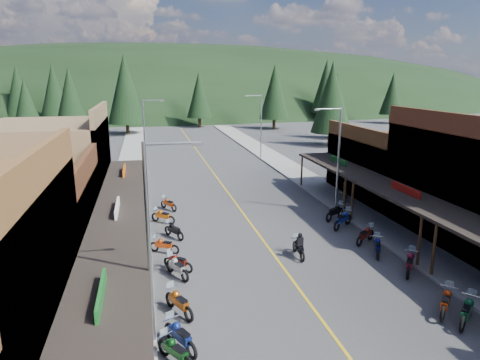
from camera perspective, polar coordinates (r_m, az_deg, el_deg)
ground at (r=24.61m, az=5.30°, el=-10.93°), size 220.00×220.00×0.00m
centerline at (r=43.07m, az=-2.83°, el=-0.03°), size 0.15×90.00×0.01m
sidewalk_west at (r=42.51m, az=-14.47°, el=-0.55°), size 3.40×94.00×0.15m
sidewalk_east at (r=45.29m, az=8.08°, el=0.62°), size 3.40×94.00×0.15m
shop_west_2 at (r=25.12m, az=-27.56°, el=-5.76°), size 10.90×9.00×6.20m
shop_west_3 at (r=33.91m, az=-23.81°, el=1.11°), size 10.90×10.20×8.20m
shop_east_2 at (r=31.70m, az=28.89°, el=-0.25°), size 10.90×9.00×8.20m
shop_east_3 at (r=39.37m, az=19.58°, el=1.64°), size 10.90×10.20×6.20m
streetlight_0 at (r=16.30m, az=-11.58°, el=-7.33°), size 2.16×0.18×8.00m
streetlight_1 at (r=43.63m, az=-12.44°, el=5.80°), size 2.16×0.18×8.00m
streetlight_2 at (r=32.92m, az=12.78°, el=3.28°), size 2.16×0.18×8.00m
streetlight_3 at (r=53.43m, az=2.68°, el=7.51°), size 2.16×0.18×8.00m
ridge_hill at (r=156.73m, az=-10.14°, el=9.78°), size 310.00×140.00×60.00m
pine_1 at (r=92.85m, az=-23.55°, el=10.76°), size 5.88×5.88×12.50m
pine_2 at (r=79.33m, az=-15.04°, el=11.65°), size 6.72×6.72×14.00m
pine_3 at (r=88.02m, az=-5.48°, el=11.22°), size 5.04×5.04×11.00m
pine_4 at (r=85.06m, az=4.63°, el=11.66°), size 5.88×5.88×12.50m
pine_5 at (r=101.89m, az=11.42°, el=12.20°), size 6.72×6.72×14.00m
pine_6 at (r=100.46m, az=19.65°, el=10.81°), size 5.04×5.04×11.00m
pine_7 at (r=100.44m, az=-27.47°, el=10.51°), size 5.88×5.88×12.50m
pine_8 at (r=63.19m, az=-26.57°, el=8.44°), size 4.48×4.48×10.00m
pine_9 at (r=73.25m, az=12.71°, el=10.38°), size 4.93×4.93×10.80m
pine_10 at (r=72.16m, az=-21.66°, el=10.04°), size 5.38×5.38×11.60m
pine_11 at (r=65.19m, az=12.14°, el=10.75°), size 5.82×5.82×12.40m
bike_west_4 at (r=16.81m, az=-8.60°, el=-21.56°), size 1.68×2.04×1.15m
bike_west_5 at (r=17.50m, az=-8.00°, el=-19.74°), size 1.64×2.29×1.25m
bike_west_6 at (r=19.65m, az=-8.15°, el=-15.74°), size 1.62×2.27×1.24m
bike_west_7 at (r=22.90m, az=-8.39°, el=-11.34°), size 1.56×2.18×1.19m
bike_west_8 at (r=23.64m, az=-8.27°, el=-10.64°), size 1.80×1.77×1.08m
bike_west_9 at (r=25.91m, az=-10.09°, el=-8.48°), size 1.95×1.50×1.08m
bike_west_10 at (r=28.12m, az=-8.80°, el=-6.59°), size 1.57×1.99×1.11m
bike_west_11 at (r=31.02m, az=-10.23°, el=-4.67°), size 1.93×1.76×1.13m
bike_west_12 at (r=33.93m, az=-9.51°, el=-3.08°), size 1.57×1.92×1.08m
bike_east_4 at (r=21.11m, az=28.03°, el=-15.07°), size 2.19×1.99×1.27m
bike_east_5 at (r=21.52m, az=25.76°, el=-14.30°), size 2.05×2.03×1.24m
bike_east_6 at (r=24.78m, az=21.72°, el=-10.12°), size 1.96×2.19×1.27m
bike_east_7 at (r=26.52m, az=17.87°, el=-8.34°), size 1.51×2.11×1.15m
bike_east_8 at (r=28.06m, az=16.37°, el=-6.96°), size 2.10×1.73×1.18m
bike_east_9 at (r=30.36m, az=13.54°, el=-5.04°), size 2.34×2.04×1.34m
bike_east_10 at (r=32.04m, az=12.57°, el=-4.08°), size 2.23×1.79×1.25m
rider_on_bike at (r=25.26m, az=7.84°, el=-8.81°), size 0.76×2.04×1.53m
pedestrian_east_b at (r=35.79m, az=13.71°, el=-1.63°), size 0.89×0.59×1.70m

